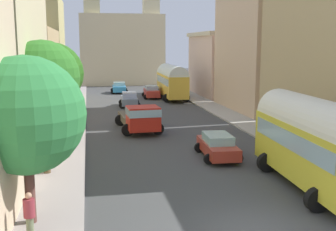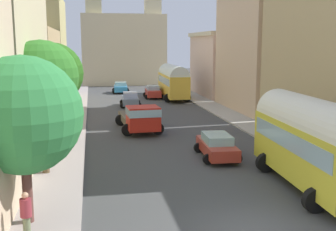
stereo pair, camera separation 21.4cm
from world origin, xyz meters
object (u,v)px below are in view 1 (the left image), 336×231
parked_bus_0 (314,139)px  car_1 (119,87)px  car_0 (129,99)px  parked_bus_1 (172,80)px  pedestrian_1 (29,215)px  cargo_truck_0 (140,117)px  car_3 (152,92)px  car_2 (218,146)px  pedestrian_0 (77,115)px

parked_bus_0 → car_1: 41.55m
car_0 → car_1: car_0 is taller
parked_bus_1 → pedestrian_1: 38.75m
parked_bus_0 → pedestrian_1: bearing=-164.4°
cargo_truck_0 → car_3: cargo_truck_0 is taller
car_0 → parked_bus_0: bearing=-78.2°
cargo_truck_0 → parked_bus_1: bearing=71.8°
car_3 → car_2: bearing=-90.7°
car_2 → pedestrian_1: 13.34m
pedestrian_1 → car_1: bearing=82.0°
car_1 → pedestrian_1: bearing=-98.0°
car_3 → car_0: bearing=-117.2°
pedestrian_0 → car_2: bearing=-52.7°
car_3 → pedestrian_0: pedestrian_0 is taller
pedestrian_0 → pedestrian_1: 20.36m
car_1 → car_3: bearing=-61.0°
car_0 → pedestrian_0: pedestrian_0 is taller
parked_bus_0 → cargo_truck_0: bearing=114.0°
cargo_truck_0 → car_1: size_ratio=1.84×
pedestrian_0 → cargo_truck_0: bearing=-29.4°
car_1 → pedestrian_1: (-6.25, -44.50, 0.27)m
car_2 → pedestrian_0: bearing=127.3°
pedestrian_0 → pedestrian_1: (-1.13, -20.33, -0.03)m
parked_bus_0 → car_2: bearing=114.5°
car_1 → car_3: 7.38m
parked_bus_1 → car_2: (-2.69, -27.38, -1.61)m
parked_bus_0 → cargo_truck_0: 15.64m
car_0 → pedestrian_0: 12.18m
car_0 → pedestrian_1: size_ratio=2.28×
cargo_truck_0 → car_0: 13.68m
parked_bus_0 → car_2: 6.76m
car_1 → parked_bus_1: bearing=-52.6°
parked_bus_1 → pedestrian_1: bearing=-108.3°
car_2 → car_0: bearing=98.1°
parked_bus_0 → car_1: bearing=98.2°
parked_bus_1 → car_1: bearing=127.4°
cargo_truck_0 → car_1: cargo_truck_0 is taller
car_2 → pedestrian_0: size_ratio=2.39×
cargo_truck_0 → car_0: (0.51, 13.66, -0.37)m
car_2 → pedestrian_1: (-9.48, -9.38, 0.30)m
car_3 → pedestrian_1: 39.29m
car_0 → car_2: car_0 is taller
pedestrian_1 → car_2: bearing=44.7°
parked_bus_1 → car_1: 9.86m
car_1 → pedestrian_1: pedestrian_1 is taller
car_0 → pedestrian_1: (-6.37, -31.32, 0.25)m
car_1 → pedestrian_1: size_ratio=2.13×
car_2 → pedestrian_1: pedestrian_1 is taller
car_2 → parked_bus_0: bearing=-65.5°
parked_bus_0 → pedestrian_1: 12.73m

